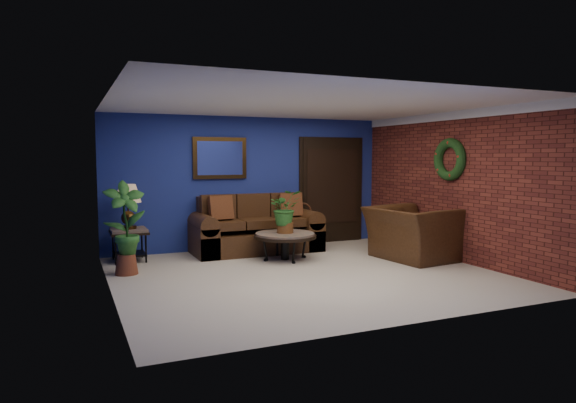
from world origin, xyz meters
name	(u,v)px	position (x,y,z in m)	size (l,w,h in m)	color
floor	(306,274)	(0.00, 0.00, 0.00)	(5.50, 5.50, 0.00)	#BDB19D
wall_back	(250,183)	(0.00, 2.50, 1.25)	(5.50, 0.04, 2.50)	navy
wall_left	(109,196)	(-2.75, 0.00, 1.25)	(0.04, 5.00, 2.50)	navy
wall_right_brick	(454,186)	(2.75, 0.00, 1.25)	(0.04, 5.00, 2.50)	maroon
ceiling	(306,104)	(0.00, 0.00, 2.50)	(5.50, 5.00, 0.02)	white
crown_molding	(454,115)	(2.72, 0.00, 2.43)	(0.03, 5.00, 0.14)	white
wall_mirror	(220,158)	(-0.60, 2.46, 1.72)	(1.02, 0.06, 0.77)	#3D270F
closet_door	(331,191)	(1.75, 2.47, 1.05)	(1.44, 0.06, 2.18)	black
wreath	(450,159)	(2.69, 0.05, 1.70)	(0.72, 0.72, 0.16)	black
sofa	(255,233)	(-0.05, 2.09, 0.34)	(2.33, 1.01, 1.05)	#422613
coffee_table	(285,236)	(0.15, 1.14, 0.40)	(1.06, 1.06, 0.46)	#4B4641
end_table	(129,236)	(-2.30, 2.05, 0.42)	(0.60, 0.60, 0.55)	#4B4641
table_lamp	(128,201)	(-2.30, 2.05, 1.01)	(0.43, 0.43, 0.72)	#3D270F
side_chair	(304,222)	(0.97, 2.11, 0.48)	(0.43, 0.43, 0.85)	#5B2C1A
armchair	(412,233)	(2.15, 0.30, 0.44)	(1.37, 1.19, 0.89)	#422613
coffee_plant	(285,209)	(0.15, 1.14, 0.86)	(0.61, 0.55, 0.73)	brown
floor_plant	(394,230)	(2.35, 1.10, 0.39)	(0.40, 0.36, 0.77)	brown
tall_plant	(125,224)	(-2.45, 1.07, 0.75)	(0.65, 0.48, 1.40)	brown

